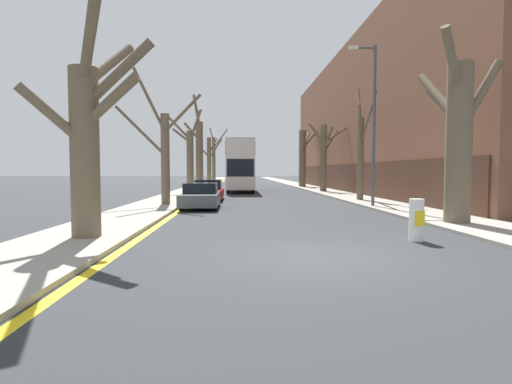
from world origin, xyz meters
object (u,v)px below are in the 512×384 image
(street_tree_left_1, at_px, (163,151))
(street_tree_left_2, at_px, (189,158))
(street_tree_right_2, at_px, (324,155))
(parked_car_1, at_px, (209,190))
(street_tree_left_4, at_px, (210,160))
(street_tree_right_1, at_px, (361,152))
(street_tree_left_3, at_px, (199,151))
(street_tree_left_5, at_px, (214,157))
(lamp_post, at_px, (372,118))
(double_decker_bus, at_px, (240,163))
(street_tree_right_0, at_px, (457,134))
(parked_car_0, at_px, (201,196))
(traffic_bollard, at_px, (416,220))
(street_tree_left_0, at_px, (88,136))
(street_tree_right_3, at_px, (303,156))

(street_tree_left_1, distance_m, street_tree_left_2, 11.43)
(street_tree_right_2, height_order, parked_car_1, street_tree_right_2)
(street_tree_left_4, distance_m, parked_car_1, 28.97)
(street_tree_left_4, bearing_deg, parked_car_1, -86.17)
(street_tree_left_2, xyz_separation_m, street_tree_right_1, (11.59, -8.62, 0.09))
(street_tree_left_3, height_order, street_tree_left_5, street_tree_left_3)
(street_tree_left_5, bearing_deg, street_tree_left_2, -90.27)
(lamp_post, bearing_deg, double_decker_bus, 111.36)
(street_tree_right_0, bearing_deg, lamp_post, 96.50)
(lamp_post, bearing_deg, street_tree_left_4, 107.20)
(street_tree_left_1, bearing_deg, parked_car_0, -30.95)
(street_tree_left_1, xyz_separation_m, traffic_bollard, (8.82, -11.09, -2.37))
(street_tree_left_0, height_order, street_tree_left_2, street_tree_left_2)
(street_tree_left_0, distance_m, street_tree_right_1, 17.87)
(street_tree_right_3, bearing_deg, street_tree_right_0, -89.96)
(parked_car_1, bearing_deg, street_tree_right_3, 64.72)
(street_tree_left_4, bearing_deg, street_tree_left_5, 89.92)
(street_tree_left_1, distance_m, street_tree_left_4, 33.08)
(street_tree_left_4, bearing_deg, street_tree_right_3, -37.20)
(street_tree_left_4, relative_size, parked_car_1, 1.49)
(street_tree_left_3, relative_size, street_tree_right_1, 1.32)
(street_tree_left_2, relative_size, street_tree_left_3, 0.71)
(street_tree_left_0, distance_m, street_tree_left_3, 32.24)
(street_tree_left_5, xyz_separation_m, parked_car_0, (1.91, -44.56, -3.47))
(street_tree_right_1, height_order, parked_car_0, street_tree_right_1)
(street_tree_right_3, bearing_deg, street_tree_left_5, 121.10)
(street_tree_left_5, relative_size, street_tree_right_3, 1.28)
(street_tree_right_3, bearing_deg, double_decker_bus, -129.75)
(traffic_bollard, bearing_deg, double_decker_bus, 99.85)
(street_tree_left_4, relative_size, lamp_post, 0.78)
(street_tree_left_0, bearing_deg, lamp_post, 40.57)
(street_tree_right_0, xyz_separation_m, street_tree_right_1, (0.01, 10.88, -0.08))
(street_tree_left_5, bearing_deg, street_tree_left_0, -90.21)
(street_tree_left_1, distance_m, street_tree_right_0, 14.13)
(double_decker_bus, distance_m, parked_car_1, 11.60)
(parked_car_0, relative_size, parked_car_1, 0.91)
(traffic_bollard, bearing_deg, parked_car_0, 124.41)
(street_tree_right_1, distance_m, double_decker_bus, 14.74)
(street_tree_right_2, distance_m, parked_car_0, 17.68)
(street_tree_left_1, relative_size, parked_car_0, 1.84)
(street_tree_right_2, bearing_deg, street_tree_left_1, -130.99)
(street_tree_left_0, xyz_separation_m, traffic_bollard, (8.85, -0.34, -2.27))
(street_tree_left_3, relative_size, traffic_bollard, 8.45)
(street_tree_left_5, distance_m, parked_car_0, 44.74)
(street_tree_left_4, xyz_separation_m, lamp_post, (10.69, -34.52, 1.14))
(parked_car_1, bearing_deg, traffic_bollard, -66.36)
(street_tree_right_0, height_order, double_decker_bus, street_tree_right_0)
(street_tree_left_0, xyz_separation_m, street_tree_left_5, (0.20, 54.06, 1.25))
(street_tree_left_2, distance_m, street_tree_right_2, 11.78)
(street_tree_left_4, height_order, street_tree_left_5, street_tree_left_5)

